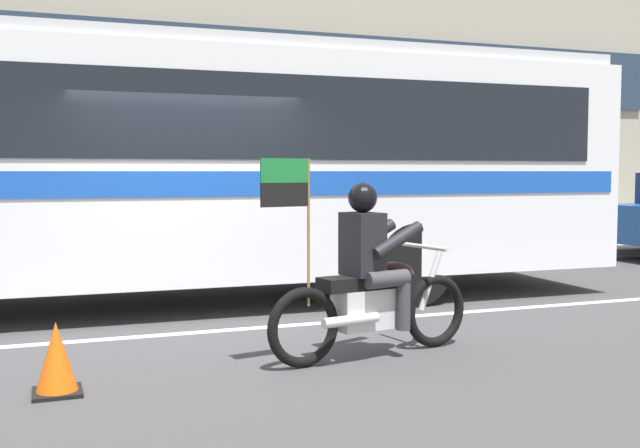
% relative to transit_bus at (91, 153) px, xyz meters
% --- Properties ---
extents(ground_plane, '(60.00, 60.00, 0.00)m').
position_rel_transit_bus_xyz_m(ground_plane, '(0.94, -1.19, -1.88)').
color(ground_plane, '#3D3D3F').
extents(sidewalk_curb, '(28.00, 3.80, 0.15)m').
position_rel_transit_bus_xyz_m(sidewalk_curb, '(0.94, 3.91, -1.81)').
color(sidewalk_curb, gray).
rests_on(sidewalk_curb, ground_plane).
extents(lane_center_stripe, '(26.60, 0.14, 0.01)m').
position_rel_transit_bus_xyz_m(lane_center_stripe, '(0.94, -1.79, -1.88)').
color(lane_center_stripe, silver).
rests_on(lane_center_stripe, ground_plane).
extents(transit_bus, '(13.51, 2.76, 3.22)m').
position_rel_transit_bus_xyz_m(transit_bus, '(0.00, 0.00, 0.00)').
color(transit_bus, silver).
rests_on(transit_bus, ground_plane).
extents(motorcycle_with_rider, '(2.17, 0.75, 1.78)m').
position_rel_transit_bus_xyz_m(motorcycle_with_rider, '(2.17, -3.35, -1.22)').
color(motorcycle_with_rider, black).
rests_on(motorcycle_with_rider, ground_plane).
extents(traffic_cone, '(0.36, 0.36, 0.55)m').
position_rel_transit_bus_xyz_m(traffic_cone, '(-0.50, -3.56, -1.63)').
color(traffic_cone, '#EA590F').
rests_on(traffic_cone, ground_plane).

